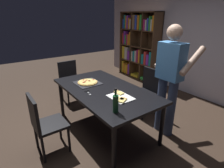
{
  "coord_description": "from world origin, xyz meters",
  "views": [
    {
      "loc": [
        2.24,
        -1.46,
        1.87
      ],
      "look_at": [
        0.0,
        0.15,
        0.8
      ],
      "focal_mm": 28.83,
      "sensor_mm": 36.0,
      "label": 1
    }
  ],
  "objects_px": {
    "dining_table": "(105,92)",
    "person_serving_pizza": "(170,76)",
    "chair_far_side": "(147,89)",
    "wine_bottle": "(116,103)",
    "pepperoni_pizza_on_tray": "(88,82)",
    "chair_left_end": "(70,79)",
    "kitchen_scissors": "(88,92)",
    "chair_near_camera": "(43,122)",
    "bookshelf": "(138,46)"
  },
  "relations": [
    {
      "from": "dining_table",
      "to": "person_serving_pizza",
      "type": "xyz_separation_m",
      "value": [
        0.64,
        0.78,
        0.31
      ]
    },
    {
      "from": "chair_far_side",
      "to": "wine_bottle",
      "type": "xyz_separation_m",
      "value": [
        0.7,
        -1.3,
        0.36
      ]
    },
    {
      "from": "wine_bottle",
      "to": "chair_far_side",
      "type": "bearing_deg",
      "value": 118.23
    },
    {
      "from": "wine_bottle",
      "to": "pepperoni_pizza_on_tray",
      "type": "bearing_deg",
      "value": 169.69
    },
    {
      "from": "chair_far_side",
      "to": "wine_bottle",
      "type": "distance_m",
      "value": 1.51
    },
    {
      "from": "chair_left_end",
      "to": "person_serving_pizza",
      "type": "xyz_separation_m",
      "value": [
        2.07,
        0.78,
        0.49
      ]
    },
    {
      "from": "dining_table",
      "to": "person_serving_pizza",
      "type": "bearing_deg",
      "value": 50.38
    },
    {
      "from": "chair_left_end",
      "to": "wine_bottle",
      "type": "bearing_deg",
      "value": -7.97
    },
    {
      "from": "chair_left_end",
      "to": "kitchen_scissors",
      "type": "height_order",
      "value": "chair_left_end"
    },
    {
      "from": "chair_near_camera",
      "to": "bookshelf",
      "type": "height_order",
      "value": "bookshelf"
    },
    {
      "from": "chair_near_camera",
      "to": "chair_left_end",
      "type": "height_order",
      "value": "same"
    },
    {
      "from": "dining_table",
      "to": "wine_bottle",
      "type": "distance_m",
      "value": 0.78
    },
    {
      "from": "wine_bottle",
      "to": "kitchen_scissors",
      "type": "xyz_separation_m",
      "value": [
        -0.73,
        0.01,
        -0.11
      ]
    },
    {
      "from": "chair_far_side",
      "to": "wine_bottle",
      "type": "relative_size",
      "value": 2.85
    },
    {
      "from": "chair_near_camera",
      "to": "pepperoni_pizza_on_tray",
      "type": "bearing_deg",
      "value": 113.01
    },
    {
      "from": "bookshelf",
      "to": "wine_bottle",
      "type": "bearing_deg",
      "value": -47.71
    },
    {
      "from": "chair_far_side",
      "to": "person_serving_pizza",
      "type": "xyz_separation_m",
      "value": [
        0.64,
        -0.22,
        0.49
      ]
    },
    {
      "from": "dining_table",
      "to": "chair_left_end",
      "type": "height_order",
      "value": "chair_left_end"
    },
    {
      "from": "chair_far_side",
      "to": "chair_left_end",
      "type": "height_order",
      "value": "same"
    },
    {
      "from": "person_serving_pizza",
      "to": "wine_bottle",
      "type": "height_order",
      "value": "person_serving_pizza"
    },
    {
      "from": "chair_far_side",
      "to": "chair_left_end",
      "type": "relative_size",
      "value": 1.0
    },
    {
      "from": "dining_table",
      "to": "kitchen_scissors",
      "type": "height_order",
      "value": "kitchen_scissors"
    },
    {
      "from": "chair_far_side",
      "to": "bookshelf",
      "type": "xyz_separation_m",
      "value": [
        -1.73,
        1.37,
        0.47
      ]
    },
    {
      "from": "chair_near_camera",
      "to": "chair_far_side",
      "type": "xyz_separation_m",
      "value": [
        0.0,
        2.0,
        0.0
      ]
    },
    {
      "from": "dining_table",
      "to": "chair_near_camera",
      "type": "relative_size",
      "value": 2.08
    },
    {
      "from": "chair_left_end",
      "to": "pepperoni_pizza_on_tray",
      "type": "xyz_separation_m",
      "value": [
        1.04,
        -0.1,
        0.25
      ]
    },
    {
      "from": "chair_far_side",
      "to": "chair_left_end",
      "type": "distance_m",
      "value": 1.74
    },
    {
      "from": "bookshelf",
      "to": "chair_far_side",
      "type": "bearing_deg",
      "value": -38.42
    },
    {
      "from": "person_serving_pizza",
      "to": "pepperoni_pizza_on_tray",
      "type": "xyz_separation_m",
      "value": [
        -1.03,
        -0.88,
        -0.23
      ]
    },
    {
      "from": "dining_table",
      "to": "bookshelf",
      "type": "bearing_deg",
      "value": 126.14
    },
    {
      "from": "chair_near_camera",
      "to": "wine_bottle",
      "type": "xyz_separation_m",
      "value": [
        0.7,
        0.7,
        0.36
      ]
    },
    {
      "from": "person_serving_pizza",
      "to": "wine_bottle",
      "type": "relative_size",
      "value": 5.54
    },
    {
      "from": "chair_near_camera",
      "to": "chair_left_end",
      "type": "xyz_separation_m",
      "value": [
        -1.42,
        1.0,
        0.0
      ]
    },
    {
      "from": "kitchen_scissors",
      "to": "bookshelf",
      "type": "bearing_deg",
      "value": 122.53
    },
    {
      "from": "chair_near_camera",
      "to": "person_serving_pizza",
      "type": "bearing_deg",
      "value": 70.07
    },
    {
      "from": "pepperoni_pizza_on_tray",
      "to": "kitchen_scissors",
      "type": "height_order",
      "value": "pepperoni_pizza_on_tray"
    },
    {
      "from": "dining_table",
      "to": "chair_near_camera",
      "type": "distance_m",
      "value": 1.01
    },
    {
      "from": "bookshelf",
      "to": "kitchen_scissors",
      "type": "relative_size",
      "value": 9.86
    },
    {
      "from": "chair_far_side",
      "to": "person_serving_pizza",
      "type": "height_order",
      "value": "person_serving_pizza"
    },
    {
      "from": "chair_far_side",
      "to": "bookshelf",
      "type": "bearing_deg",
      "value": 141.58
    },
    {
      "from": "chair_far_side",
      "to": "bookshelf",
      "type": "distance_m",
      "value": 2.26
    },
    {
      "from": "chair_far_side",
      "to": "wine_bottle",
      "type": "height_order",
      "value": "wine_bottle"
    },
    {
      "from": "chair_far_side",
      "to": "kitchen_scissors",
      "type": "xyz_separation_m",
      "value": [
        -0.04,
        -1.28,
        0.24
      ]
    },
    {
      "from": "dining_table",
      "to": "pepperoni_pizza_on_tray",
      "type": "height_order",
      "value": "pepperoni_pizza_on_tray"
    },
    {
      "from": "wine_bottle",
      "to": "dining_table",
      "type": "bearing_deg",
      "value": 156.93
    },
    {
      "from": "pepperoni_pizza_on_tray",
      "to": "dining_table",
      "type": "bearing_deg",
      "value": 14.73
    },
    {
      "from": "bookshelf",
      "to": "person_serving_pizza",
      "type": "height_order",
      "value": "bookshelf"
    },
    {
      "from": "bookshelf",
      "to": "chair_near_camera",
      "type": "bearing_deg",
      "value": -62.8
    },
    {
      "from": "bookshelf",
      "to": "person_serving_pizza",
      "type": "bearing_deg",
      "value": -33.85
    },
    {
      "from": "dining_table",
      "to": "wine_bottle",
      "type": "height_order",
      "value": "wine_bottle"
    }
  ]
}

